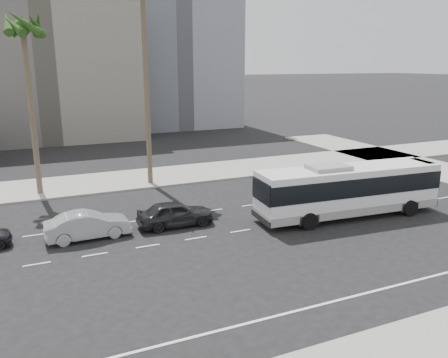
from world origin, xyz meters
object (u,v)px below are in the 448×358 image
city_bus (348,189)px  car_a (175,213)px  palm_mid (23,30)px  car_b (88,225)px

city_bus → car_a: 11.96m
palm_mid → car_a: bearing=-55.4°
car_a → palm_mid: palm_mid is taller
car_a → palm_mid: 18.20m
car_a → palm_mid: (-7.85, 11.37, 11.85)m
car_a → car_b: (-5.50, 0.10, -0.02)m
car_a → car_b: car_a is taller
palm_mid → car_b: bearing=-78.2°
car_b → palm_mid: bearing=10.1°
city_bus → palm_mid: 26.38m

